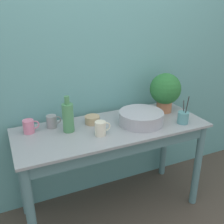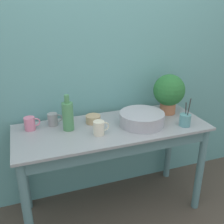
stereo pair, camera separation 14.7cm
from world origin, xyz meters
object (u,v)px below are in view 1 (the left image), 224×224
(bottle_tall, at_px, (68,117))
(mug_grey, at_px, (52,121))
(bowl_wash_large, at_px, (141,118))
(mug_cream, at_px, (101,128))
(potted_plant, at_px, (165,90))
(utensil_cup, at_px, (183,117))
(bowl_small_tan, at_px, (92,120))
(mug_pink, at_px, (29,126))

(bottle_tall, height_order, mug_grey, bottle_tall)
(bowl_wash_large, xyz_separation_m, mug_cream, (-0.36, -0.05, 0.00))
(mug_cream, bearing_deg, mug_grey, 136.82)
(bowl_wash_large, height_order, mug_cream, mug_cream)
(potted_plant, bearing_deg, utensil_cup, -91.57)
(bowl_wash_large, relative_size, bowl_small_tan, 2.95)
(bottle_tall, xyz_separation_m, utensil_cup, (0.85, -0.23, -0.06))
(mug_pink, bearing_deg, utensil_cup, -16.35)
(bottle_tall, relative_size, mug_cream, 2.30)
(mug_cream, bearing_deg, bowl_wash_large, 8.17)
(mug_cream, distance_m, mug_grey, 0.39)
(mug_cream, xyz_separation_m, mug_pink, (-0.46, 0.25, -0.00))
(bowl_wash_large, xyz_separation_m, mug_grey, (-0.65, 0.22, -0.00))
(mug_cream, xyz_separation_m, utensil_cup, (0.66, -0.08, -0.00))
(bowl_wash_large, height_order, bowl_small_tan, bowl_wash_large)
(mug_cream, distance_m, utensil_cup, 0.67)
(bowl_small_tan, bearing_deg, potted_plant, -2.11)
(potted_plant, xyz_separation_m, bowl_wash_large, (-0.31, -0.14, -0.14))
(potted_plant, distance_m, mug_grey, 0.97)
(mug_pink, xyz_separation_m, bowl_small_tan, (0.47, -0.04, -0.02))
(bottle_tall, height_order, utensil_cup, bottle_tall)
(mug_grey, bearing_deg, bowl_small_tan, -10.88)
(potted_plant, bearing_deg, bottle_tall, -177.71)
(bottle_tall, relative_size, mug_grey, 2.40)
(bottle_tall, xyz_separation_m, mug_cream, (0.19, -0.15, -0.06))
(mug_cream, xyz_separation_m, bowl_small_tan, (0.01, 0.21, -0.02))
(bowl_wash_large, relative_size, bottle_tall, 1.27)
(bottle_tall, relative_size, bowl_small_tan, 2.31)
(mug_grey, bearing_deg, potted_plant, -4.91)
(mug_cream, xyz_separation_m, mug_grey, (-0.29, 0.27, -0.00))
(mug_grey, bearing_deg, utensil_cup, -20.25)
(bottle_tall, bearing_deg, mug_cream, -38.66)
(bottle_tall, height_order, mug_pink, bottle_tall)
(bottle_tall, distance_m, mug_cream, 0.25)
(potted_plant, distance_m, utensil_cup, 0.30)
(potted_plant, relative_size, bowl_wash_large, 0.97)
(potted_plant, distance_m, mug_cream, 0.71)
(bowl_wash_large, relative_size, mug_grey, 3.05)
(bottle_tall, height_order, mug_cream, bottle_tall)
(bowl_wash_large, bearing_deg, mug_pink, 166.50)
(potted_plant, bearing_deg, mug_pink, 176.92)
(mug_cream, relative_size, mug_pink, 1.01)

